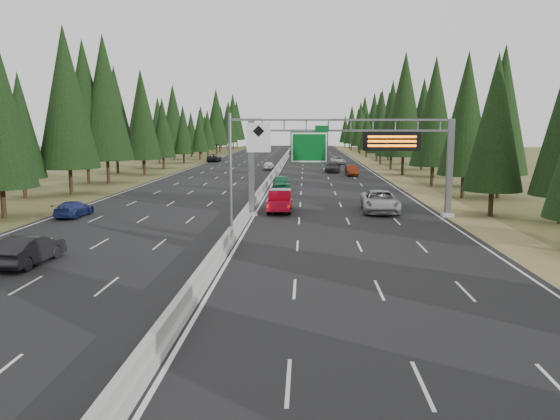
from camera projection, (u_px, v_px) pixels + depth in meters
The scene contains 19 objects.
road at pixel (276, 172), 89.20m from camera, with size 32.00×260.00×0.08m, color black.
shoulder_right at pixel (386, 172), 88.39m from camera, with size 3.60×260.00×0.06m, color olive.
shoulder_left at pixel (169, 171), 90.01m from camera, with size 3.60×260.00×0.06m, color #4B4B23.
median_barrier at pixel (276, 169), 89.14m from camera, with size 0.70×260.00×0.85m.
sign_gantry at pixel (358, 152), 43.45m from camera, with size 16.75×0.98×7.80m.
hov_sign_pole at pixel (240, 167), 34.11m from camera, with size 2.80×0.50×8.00m.
tree_row_right at pixel (435, 114), 73.96m from camera, with size 11.75×244.82×18.77m.
tree_row_left at pixel (122, 112), 79.13m from camera, with size 12.21×244.56×18.96m.
silver_minivan at pixel (380, 201), 46.35m from camera, with size 3.02×6.55×1.82m, color #A2A1A5.
red_pickup at pixel (280, 199), 46.93m from camera, with size 1.99×5.59×1.82m.
car_ahead_green at pixel (282, 183), 62.89m from camera, with size 1.95×4.85×1.65m, color #16633D.
car_ahead_dkred at pixel (352, 171), 81.28m from camera, with size 1.62×4.64×1.53m, color #5C1E0D.
car_ahead_dkgrey at pixel (333, 167), 87.71m from camera, with size 2.28×5.60×1.62m, color black.
car_ahead_white at pixel (338, 160), 106.26m from camera, with size 2.56×5.56×1.55m, color silver.
car_ahead_far at pixel (293, 152), 144.65m from camera, with size 1.82×4.51×1.54m, color black.
car_onc_near at pixel (29, 250), 28.58m from camera, with size 1.65×4.73×1.56m, color black.
car_onc_blue at pixel (74, 209), 43.84m from camera, with size 1.79×4.40×1.28m, color navy.
car_onc_white at pixel (269, 165), 92.90m from camera, with size 1.69×4.20×1.43m, color silver.
car_onc_far at pixel (214, 158), 114.88m from camera, with size 2.53×5.48×1.52m, color black.
Camera 1 is at (4.68, -9.01, 7.20)m, focal length 35.00 mm.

